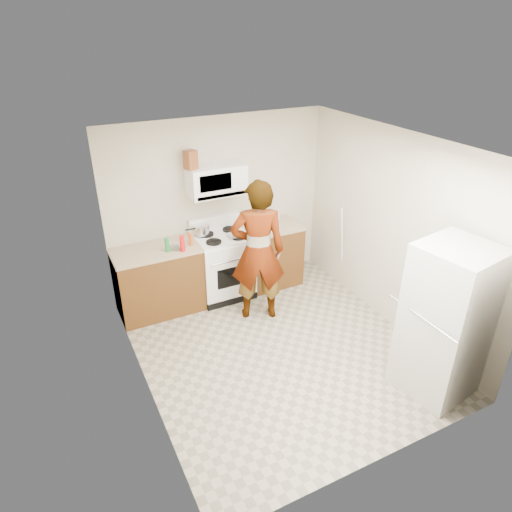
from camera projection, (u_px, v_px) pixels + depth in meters
floor at (279, 349)px, 5.60m from camera, size 3.60×3.60×0.00m
back_wall at (219, 206)px, 6.44m from camera, size 3.20×0.02×2.50m
right_wall at (393, 232)px, 5.65m from camera, size 0.02×3.60×2.50m
cabinet_left at (159, 281)px, 6.16m from camera, size 1.12×0.62×0.90m
counter_left at (155, 250)px, 5.94m from camera, size 1.14×0.64×0.03m
cabinet_right at (271, 255)px, 6.84m from camera, size 0.80×0.62×0.90m
counter_right at (271, 227)px, 6.63m from camera, size 0.82×0.64×0.03m
gas_range at (223, 264)px, 6.51m from camera, size 0.76×0.65×1.13m
microwave at (216, 180)px, 6.05m from camera, size 0.76×0.38×0.40m
person at (258, 252)px, 5.82m from camera, size 0.82×0.69×1.92m
fridge at (445, 322)px, 4.66m from camera, size 0.80×0.80×1.70m
kettle at (273, 217)px, 6.69m from camera, size 0.16×0.16×0.16m
jug at (191, 160)px, 5.75m from camera, size 0.18×0.18×0.24m
saucepan at (202, 230)px, 6.30m from camera, size 0.27×0.27×0.12m
tray at (237, 235)px, 6.28m from camera, size 0.25×0.16×0.05m
bottle_spray at (182, 244)px, 5.83m from camera, size 0.07×0.07×0.21m
bottle_hot_sauce at (191, 239)px, 6.00m from camera, size 0.07×0.07×0.16m
bottle_green_cap at (167, 245)px, 5.84m from camera, size 0.07×0.07×0.19m
pot_lid at (177, 247)px, 5.97m from camera, size 0.24×0.24×0.01m
broom at (342, 246)px, 6.67m from camera, size 0.26×0.15×1.27m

